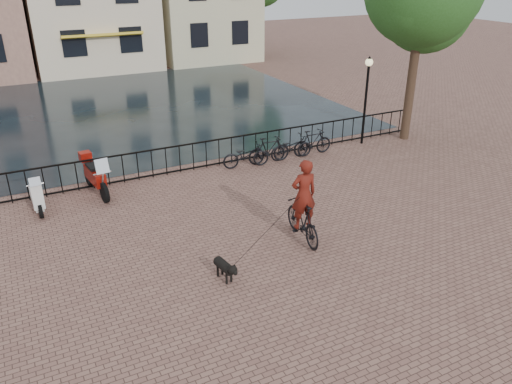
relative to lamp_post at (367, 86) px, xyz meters
name	(u,v)px	position (x,y,z in m)	size (l,w,h in m)	color
ground	(314,288)	(-7.20, -7.60, -2.38)	(100.00, 100.00, 0.00)	brown
canal_water	(131,108)	(-7.20, 9.70, -2.38)	(20.00, 20.00, 0.00)	black
railing	(193,157)	(-7.20, 0.40, -1.87)	(20.00, 0.05, 1.02)	black
lamp_post	(367,86)	(0.00, 0.00, 0.00)	(0.30, 0.30, 3.45)	black
cyclist	(303,205)	(-6.29, -5.56, -1.36)	(0.90, 2.01, 2.69)	black
dog	(224,269)	(-8.91, -6.34, -2.09)	(0.42, 0.90, 0.58)	black
motorcycle	(94,172)	(-10.69, -0.06, -1.62)	(0.77, 2.16, 1.51)	#97140B
scooter	(35,190)	(-12.51, -0.51, -1.71)	(0.47, 1.46, 1.34)	white
parked_bike_0	(246,155)	(-5.40, -0.20, -1.93)	(0.60, 1.72, 0.90)	black
parked_bike_1	(269,150)	(-4.45, -0.20, -1.88)	(0.47, 1.66, 1.00)	black
parked_bike_2	(291,147)	(-3.50, -0.20, -1.93)	(0.60, 1.72, 0.90)	black
parked_bike_3	(313,142)	(-2.55, -0.20, -1.88)	(0.47, 1.66, 1.00)	black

